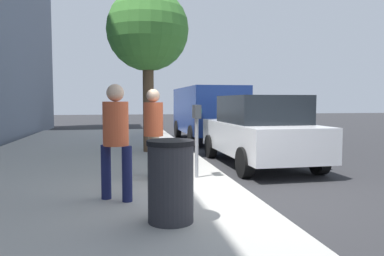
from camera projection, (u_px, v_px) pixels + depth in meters
ground_plane at (248, 199)px, 6.17m from camera, size 80.00×80.00×0.00m
sidewalk_slab at (59, 204)px, 5.62m from camera, size 28.00×6.00×0.15m
parking_meter at (197, 125)px, 7.14m from camera, size 0.36×0.12×1.41m
pedestrian_at_meter at (153, 126)px, 7.08m from camera, size 0.52×0.37×1.71m
pedestrian_bystander at (116, 133)px, 5.48m from camera, size 0.38×0.46×1.73m
parked_sedan_near at (259, 130)px, 9.35m from camera, size 4.44×2.04×1.77m
parked_van_far at (207, 110)px, 15.15m from camera, size 5.22×2.16×2.18m
street_tree at (148, 31)px, 10.68m from camera, size 2.37×2.37×4.73m
traffic_signal at (149, 80)px, 16.41m from camera, size 0.24×0.44×3.60m
trash_bin at (171, 181)px, 4.53m from camera, size 0.59×0.59×1.01m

